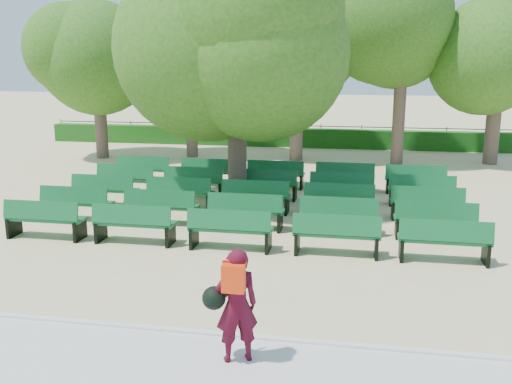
% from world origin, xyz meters
% --- Properties ---
extents(ground, '(120.00, 120.00, 0.00)m').
position_xyz_m(ground, '(0.00, 0.00, 0.00)').
color(ground, '#CAB785').
extents(paving, '(30.00, 2.20, 0.06)m').
position_xyz_m(paving, '(0.00, -7.40, 0.03)').
color(paving, beige).
rests_on(paving, ground).
extents(curb, '(30.00, 0.12, 0.10)m').
position_xyz_m(curb, '(0.00, -6.25, 0.05)').
color(curb, silver).
rests_on(curb, ground).
extents(hedge, '(26.00, 0.70, 0.90)m').
position_xyz_m(hedge, '(0.00, 14.00, 0.45)').
color(hedge, '#185215').
rests_on(hedge, ground).
extents(fence, '(26.00, 0.10, 1.02)m').
position_xyz_m(fence, '(0.00, 14.40, 0.00)').
color(fence, black).
rests_on(fence, ground).
extents(tree_line, '(21.80, 6.80, 7.04)m').
position_xyz_m(tree_line, '(0.00, 10.00, 0.00)').
color(tree_line, '#33651B').
rests_on(tree_line, ground).
extents(bench_array, '(1.92, 0.71, 1.19)m').
position_xyz_m(bench_array, '(0.20, 1.23, 0.10)').
color(bench_array, '#0F5A2B').
rests_on(bench_array, ground).
extents(tree_among, '(5.24, 5.24, 6.99)m').
position_xyz_m(tree_among, '(-0.60, 2.17, 4.61)').
color(tree_among, brown).
rests_on(tree_among, ground).
extents(person, '(0.82, 0.60, 1.63)m').
position_xyz_m(person, '(1.34, -6.94, 0.90)').
color(person, '#44091A').
rests_on(person, ground).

